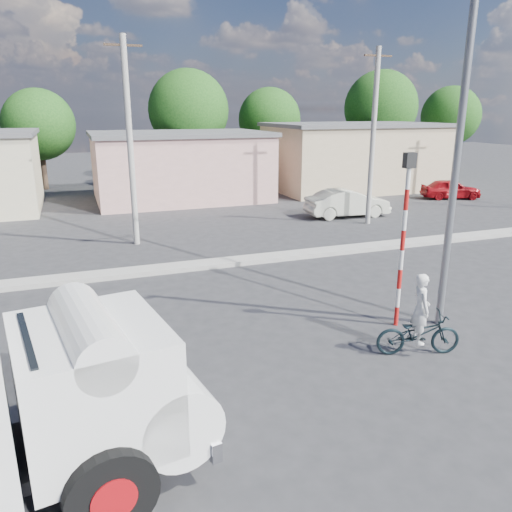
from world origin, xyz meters
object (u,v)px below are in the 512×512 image
object	(u,v)px
cyclist	(419,321)
traffic_pole	(404,226)
car_red	(451,189)
streetlight	(455,126)
bicycle	(418,334)
car_cream	(347,203)

from	to	relation	value
cyclist	traffic_pole	distance (m)	2.38
car_red	streetlight	xyz separation A→B (m)	(-13.49, -15.09, 4.36)
cyclist	traffic_pole	xyz separation A→B (m)	(0.50, 1.49, 1.79)
car_red	streetlight	bearing A→B (deg)	156.21
bicycle	cyclist	bearing A→B (deg)	0.00
bicycle	traffic_pole	world-z (taller)	traffic_pole
bicycle	car_red	distance (m)	22.09
car_red	streetlight	size ratio (longest dim) A/B	0.39
car_cream	streetlight	world-z (taller)	streetlight
traffic_pole	cyclist	bearing A→B (deg)	-108.54
car_red	streetlight	distance (m)	20.71
car_cream	streetlight	size ratio (longest dim) A/B	0.48
traffic_pole	streetlight	distance (m)	2.56
traffic_pole	streetlight	bearing A→B (deg)	-17.73
cyclist	car_cream	bearing A→B (deg)	-7.41
bicycle	car_cream	distance (m)	15.09
cyclist	traffic_pole	bearing A→B (deg)	-1.75
bicycle	streetlight	size ratio (longest dim) A/B	0.21
bicycle	traffic_pole	xyz separation A→B (m)	(0.50, 1.49, 2.10)
car_red	traffic_pole	world-z (taller)	traffic_pole
streetlight	car_red	bearing A→B (deg)	48.21
bicycle	car_red	size ratio (longest dim) A/B	0.54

